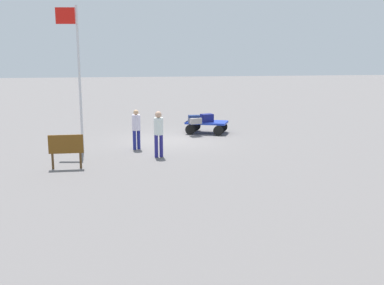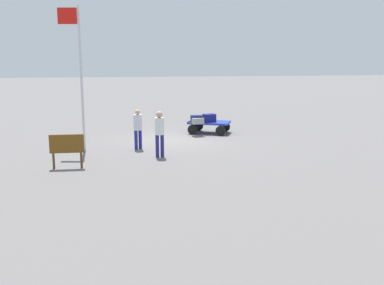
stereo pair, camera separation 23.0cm
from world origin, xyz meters
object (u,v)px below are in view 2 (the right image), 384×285
object	(u,v)px
suitcase_maroon	(196,119)
flagpole	(79,67)
luggage_cart	(209,124)
signboard	(67,146)
worker_trailing	(138,126)
suitcase_grey	(209,118)
suitcase_tan	(197,121)
worker_lead	(160,130)

from	to	relation	value
suitcase_maroon	flagpole	world-z (taller)	flagpole
flagpole	luggage_cart	bearing A→B (deg)	-151.19
suitcase_maroon	signboard	distance (m)	7.91
luggage_cart	signboard	xyz separation A→B (m)	(6.19, 6.25, 0.34)
worker_trailing	suitcase_maroon	bearing A→B (deg)	-135.57
luggage_cart	suitcase_grey	bearing A→B (deg)	87.79
signboard	suitcase_tan	bearing A→B (deg)	-134.65
worker_lead	signboard	distance (m)	3.56
worker_trailing	flagpole	size ratio (longest dim) A/B	0.29
luggage_cart	worker_lead	distance (m)	5.79
worker_trailing	flagpole	bearing A→B (deg)	-3.39
suitcase_tan	suitcase_maroon	size ratio (longest dim) A/B	1.14
luggage_cart	signboard	size ratio (longest dim) A/B	1.94
worker_trailing	suitcase_grey	bearing A→B (deg)	-138.58
suitcase_maroon	luggage_cart	bearing A→B (deg)	-143.51
suitcase_tan	suitcase_grey	xyz separation A→B (m)	(-0.68, -0.49, 0.06)
luggage_cart	signboard	world-z (taller)	signboard
luggage_cart	worker_trailing	size ratio (longest dim) A/B	1.39
luggage_cart	suitcase_tan	bearing A→B (deg)	44.71
suitcase_maroon	flagpole	bearing A→B (deg)	27.65
suitcase_tan	luggage_cart	bearing A→B (deg)	-135.29
luggage_cart	flagpole	world-z (taller)	flagpole
suitcase_tan	suitcase_grey	bearing A→B (deg)	-144.27
flagpole	suitcase_maroon	bearing A→B (deg)	-152.35
worker_lead	worker_trailing	bearing A→B (deg)	-63.95
suitcase_tan	suitcase_grey	distance (m)	0.84
suitcase_tan	worker_trailing	xyz separation A→B (m)	(2.96, 2.72, 0.24)
luggage_cart	suitcase_maroon	bearing A→B (deg)	36.49
worker_lead	worker_trailing	world-z (taller)	worker_lead
luggage_cart	worker_trailing	bearing A→B (deg)	43.01
luggage_cart	flagpole	xyz separation A→B (m)	(5.94, 3.27, 2.94)
suitcase_maroon	worker_trailing	distance (m)	4.10
luggage_cart	worker_trailing	distance (m)	5.01
suitcase_maroon	worker_trailing	xyz separation A→B (m)	(2.93, 2.87, 0.18)
worker_trailing	signboard	size ratio (longest dim) A/B	1.40
flagpole	signboard	bearing A→B (deg)	85.21
suitcase_maroon	flagpole	size ratio (longest dim) A/B	0.10
suitcase_grey	luggage_cart	bearing A→B (deg)	-92.21
suitcase_tan	worker_trailing	size ratio (longest dim) A/B	0.38
luggage_cart	suitcase_maroon	xyz separation A→B (m)	(0.72, 0.53, 0.35)
luggage_cart	suitcase_grey	size ratio (longest dim) A/B	3.47
luggage_cart	suitcase_grey	distance (m)	0.39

